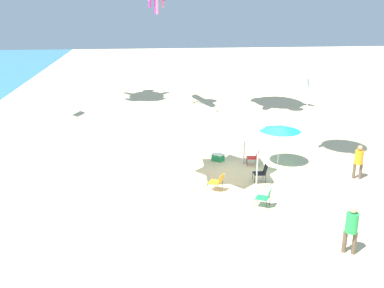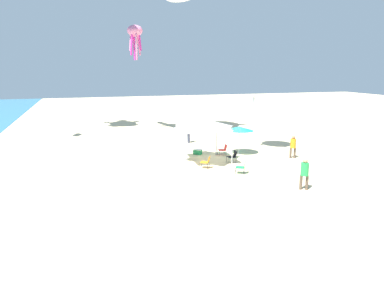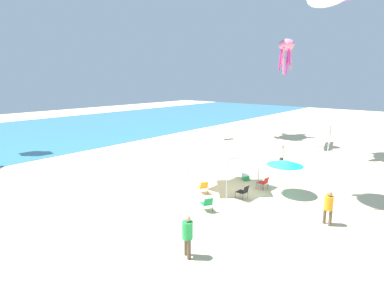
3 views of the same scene
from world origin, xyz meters
name	(u,v)px [view 3 (image 3 of 3)]	position (x,y,z in m)	size (l,w,h in m)	color
ground	(265,194)	(0.00, 0.00, -0.05)	(120.00, 120.00, 0.10)	beige
ocean_strip	(37,133)	(0.00, 32.80, 0.01)	(120.00, 28.28, 0.02)	teal
canopy_tent	(224,146)	(-0.84, 2.57, 2.72)	(3.66, 3.34, 3.08)	#B7B7BC
beach_umbrella	(285,163)	(0.58, -0.87, 1.99)	(2.14, 2.14, 2.16)	silver
folding_chair_facing_ocean	(243,191)	(-1.62, 0.61, 0.47)	(0.57, 0.65, 0.82)	black
folding_chair_left_of_tent	(264,182)	(0.58, 0.44, 0.47)	(0.61, 0.69, 0.82)	black
folding_chair_near_cooler	(203,186)	(-2.51, 2.89, 0.47)	(0.77, 0.80, 0.82)	black
folding_chair_right_of_tent	(207,203)	(-4.35, 1.17, 0.47)	(0.75, 0.80, 0.82)	black
cooler_box	(246,177)	(1.40, 2.23, 0.20)	(0.73, 0.73, 0.40)	#1E8C4C
banner_flag	(328,153)	(2.13, -2.78, 2.58)	(0.36, 0.06, 4.31)	silver
person_watching_sky	(329,205)	(-1.76, -4.11, 1.00)	(0.40, 0.44, 1.70)	brown
person_by_tent	(282,154)	(5.86, 1.64, 1.11)	(0.50, 0.45, 1.89)	#33384C
person_beachcomber	(187,233)	(-8.14, -0.79, 1.04)	(0.42, 0.44, 1.77)	brown
kite_octopus_pink	(286,47)	(13.19, 5.05, 9.98)	(1.54, 1.54, 3.41)	pink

